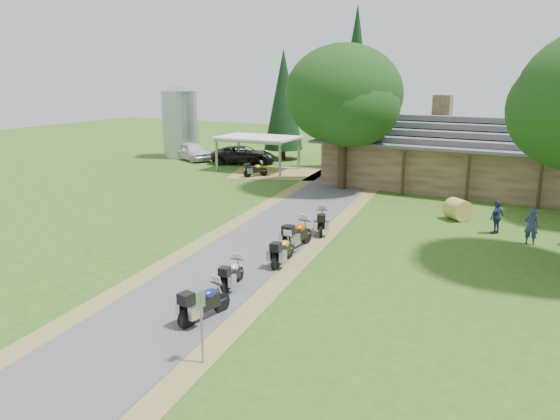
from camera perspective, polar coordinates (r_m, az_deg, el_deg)
The scene contains 20 objects.
ground at distance 20.13m, azimuth -9.08°, elevation -8.37°, with size 120.00×120.00×0.00m, color #335417.
driveway at distance 23.46m, azimuth -4.11°, elevation -4.95°, with size 46.00×46.00×0.00m, color #4A4A4D.
lodge at distance 39.38m, azimuth 20.29°, elevation 5.63°, with size 21.40×9.40×4.90m, color brown, non-canonical shape.
silo at distance 52.17m, azimuth -10.41°, elevation 9.06°, with size 3.25×3.25×6.61m, color gray.
carport at distance 44.43m, azimuth -2.31°, elevation 5.93°, with size 6.29×4.19×2.73m, color silver, non-canonical shape.
car_white_sedan at distance 50.38m, azimuth -9.20°, elevation 6.32°, with size 6.06×2.56×2.02m, color silver.
car_dark_suv at distance 47.79m, azimuth -3.82°, elevation 6.23°, with size 6.04×2.57×2.31m, color black.
motorcycle_row_a at distance 17.62m, azimuth -7.90°, elevation -9.38°, with size 1.91×0.62×1.31m, color navy, non-canonical shape.
motorcycle_row_b at distance 20.06m, azimuth -5.03°, elevation -6.56°, with size 1.69×0.55×1.16m, color #B7BAC0, non-canonical shape.
motorcycle_row_c at distance 22.38m, azimuth 0.27°, elevation -4.13°, with size 1.87×0.61×1.28m, color gold, non-canonical shape.
motorcycle_row_d at distance 24.35m, azimuth 1.84°, elevation -2.43°, with size 2.09×0.68×1.43m, color #E05304, non-canonical shape.
motorcycle_row_e at distance 26.77m, azimuth 4.37°, elevation -1.11°, with size 1.87×0.61×1.28m, color black, non-canonical shape.
motorcycle_carport_a at distance 41.61m, azimuth -2.57°, elevation 4.31°, with size 1.74×0.57×1.19m, color #DCA800, non-canonical shape.
person_a at distance 27.43m, azimuth 24.81°, elevation -1.24°, with size 0.57×0.41×2.00m, color navy.
person_c at distance 28.59m, azimuth 21.75°, elevation -0.44°, with size 0.55×0.39×1.92m, color navy.
hay_bale at distance 30.66m, azimuth 18.08°, elevation 0.05°, with size 1.15×1.15×1.06m, color olive.
sign_post at distance 15.00m, azimuth -8.19°, elevation -12.06°, with size 0.38×0.06×2.10m, color gray, non-canonical shape.
oak_lodge_left at distance 36.68m, azimuth 6.61°, elevation 10.00°, with size 7.71×7.71×10.19m, color black, non-canonical shape.
cedar_near at distance 45.25m, azimuth 7.87°, elevation 12.48°, with size 3.62×3.62×12.98m, color black.
cedar_far at distance 49.92m, azimuth 0.37°, elevation 10.93°, with size 3.53×3.53×9.83m, color black.
Camera 1 is at (11.53, -14.64, 7.61)m, focal length 35.00 mm.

